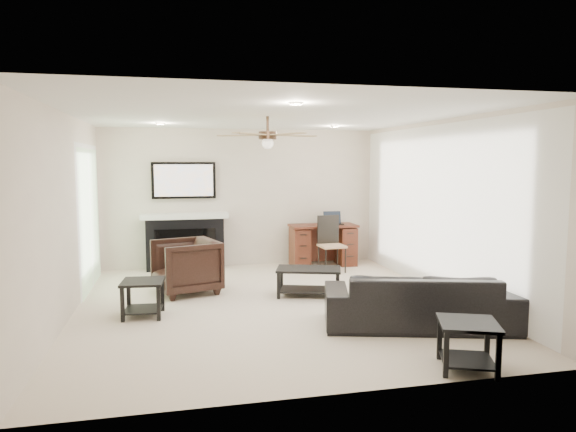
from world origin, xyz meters
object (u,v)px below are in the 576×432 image
at_px(armchair, 186,266).
at_px(coffee_table, 309,282).
at_px(fireplace_unit, 185,216).
at_px(desk, 323,245).
at_px(sofa, 419,299).

height_order(armchair, coffee_table, armchair).
distance_m(armchair, fireplace_unit, 1.79).
xyz_separation_m(fireplace_unit, desk, (2.48, -0.21, -0.57)).
relative_size(sofa, coffee_table, 2.41).
bearing_deg(desk, fireplace_unit, 175.21).
distance_m(armchair, desk, 2.93).
relative_size(armchair, coffee_table, 0.96).
xyz_separation_m(coffee_table, desk, (0.82, 2.04, 0.18)).
bearing_deg(fireplace_unit, desk, -4.79).
bearing_deg(sofa, armchair, -24.13).
bearing_deg(sofa, fireplace_unit, -40.84).
bearing_deg(coffee_table, desk, 85.67).
distance_m(sofa, armchair, 3.37).
height_order(sofa, fireplace_unit, fireplace_unit).
relative_size(sofa, fireplace_unit, 1.14).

